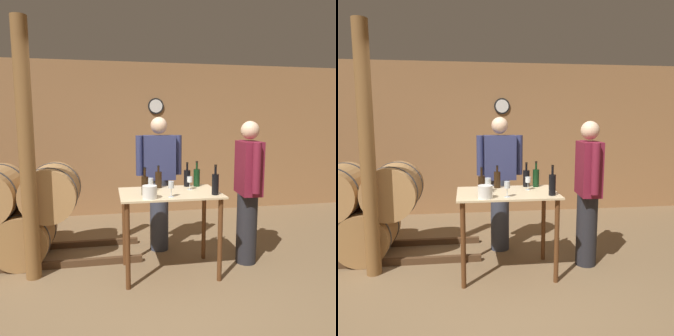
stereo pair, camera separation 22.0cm
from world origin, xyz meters
The scene contains 15 objects.
ground_plane centered at (0.00, 0.00, 0.00)m, with size 14.00×14.00×0.00m, color brown.
back_wall centered at (0.00, 2.95, 1.35)m, with size 8.40×0.08×2.70m.
tasting_table centered at (0.04, 0.45, 0.74)m, with size 1.08×0.70×0.92m.
wooden_post centered at (-1.43, 0.60, 1.35)m, with size 0.16×0.16×2.70m.
wine_bottle_far_left centered at (-0.24, 0.37, 1.02)m, with size 0.07×0.07×0.29m.
wine_bottle_left centered at (-0.04, 0.70, 1.02)m, with size 0.08×0.08×0.26m.
wine_bottle_center centered at (0.30, 0.73, 1.02)m, with size 0.08×0.08×0.29m.
wine_bottle_right centered at (0.42, 0.71, 1.03)m, with size 0.08×0.08×0.30m.
wine_bottle_far_right centered at (0.49, 0.24, 1.04)m, with size 0.07×0.07×0.32m.
wine_glass_near_left centered at (-0.16, 0.53, 1.02)m, with size 0.07×0.07×0.15m.
wine_glass_near_center centered at (0.01, 0.22, 1.04)m, with size 0.06×0.06×0.16m.
wine_glass_near_right centered at (0.29, 0.54, 1.03)m, with size 0.06×0.06×0.15m.
ice_bucket centered at (-0.21, 0.20, 0.98)m, with size 0.15×0.15×0.13m.
person_host centered at (0.04, 1.14, 0.92)m, with size 0.59×0.24×1.73m.
person_visitor_with_scarf centered at (0.99, 0.55, 0.89)m, with size 0.25×0.59×1.68m.
Camera 2 is at (-0.40, -2.99, 1.68)m, focal length 35.00 mm.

